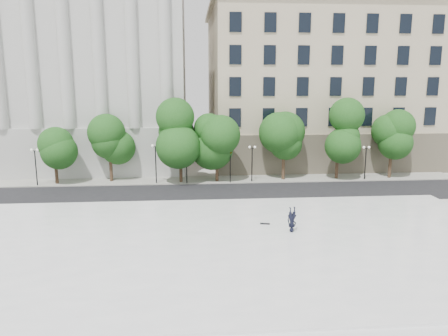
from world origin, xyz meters
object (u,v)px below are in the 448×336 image
at_px(traffic_light_west, 186,152).
at_px(skateboard, 265,224).
at_px(traffic_light_east, 230,151).
at_px(person_lying, 292,229).

height_order(traffic_light_west, skateboard, traffic_light_west).
distance_m(traffic_light_east, skateboard, 16.10).
relative_size(traffic_light_west, person_lying, 2.20).
relative_size(traffic_light_east, person_lying, 2.20).
height_order(person_lying, skateboard, person_lying).
xyz_separation_m(person_lying, skateboard, (-1.67, 1.90, -0.22)).
xyz_separation_m(traffic_light_west, skateboard, (6.16, -15.74, -3.13)).
distance_m(traffic_light_west, traffic_light_east, 4.88).
xyz_separation_m(traffic_light_west, traffic_light_east, (4.88, 0.00, 0.02)).
height_order(traffic_light_west, person_lying, traffic_light_west).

